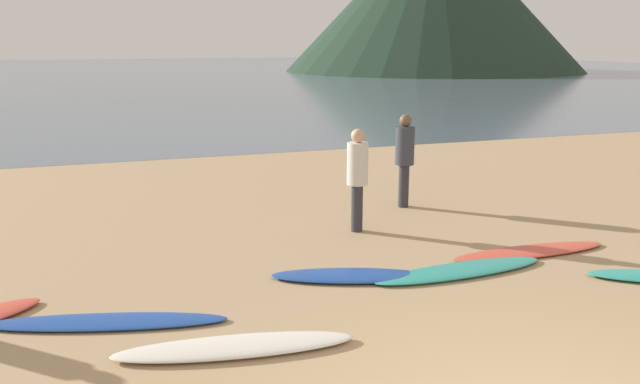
# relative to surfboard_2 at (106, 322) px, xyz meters

# --- Properties ---
(ground_plane) EXTENTS (120.00, 120.00, 0.20)m
(ground_plane) POSITION_rel_surfboard_2_xyz_m (3.06, 6.19, -0.13)
(ground_plane) COLOR tan
(ground_plane) RESTS_ON ground
(ocean_water) EXTENTS (140.00, 100.00, 0.01)m
(ocean_water) POSITION_rel_surfboard_2_xyz_m (3.06, 59.94, -0.03)
(ocean_water) COLOR slate
(ocean_water) RESTS_ON ground
(surfboard_2) EXTENTS (2.66, 1.16, 0.06)m
(surfboard_2) POSITION_rel_surfboard_2_xyz_m (0.00, 0.00, 0.00)
(surfboard_2) COLOR #1E479E
(surfboard_2) RESTS_ON ground
(surfboard_3) EXTENTS (2.45, 0.86, 0.10)m
(surfboard_3) POSITION_rel_surfboard_2_xyz_m (1.20, -1.07, 0.02)
(surfboard_3) COLOR silver
(surfboard_3) RESTS_ON ground
(surfboard_4) EXTENTS (2.13, 1.21, 0.08)m
(surfboard_4) POSITION_rel_surfboard_2_xyz_m (3.03, 0.39, 0.01)
(surfboard_4) COLOR #1E479E
(surfboard_4) RESTS_ON ground
(surfboard_5) EXTENTS (2.55, 0.65, 0.08)m
(surfboard_5) POSITION_rel_surfboard_2_xyz_m (4.47, 0.10, 0.01)
(surfboard_5) COLOR teal
(surfboard_5) RESTS_ON ground
(surfboard_6) EXTENTS (2.50, 0.56, 0.06)m
(surfboard_6) POSITION_rel_surfboard_2_xyz_m (5.86, 0.46, 0.00)
(surfboard_6) COLOR #D84C38
(surfboard_6) RESTS_ON ground
(person_1) EXTENTS (0.34, 0.34, 1.67)m
(person_1) POSITION_rel_surfboard_2_xyz_m (3.93, 2.34, 0.95)
(person_1) COLOR #2D2D38
(person_1) RESTS_ON ground
(person_2) EXTENTS (0.35, 0.35, 1.72)m
(person_2) POSITION_rel_surfboard_2_xyz_m (5.35, 3.50, 0.98)
(person_2) COLOR #2D2D38
(person_2) RESTS_ON ground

